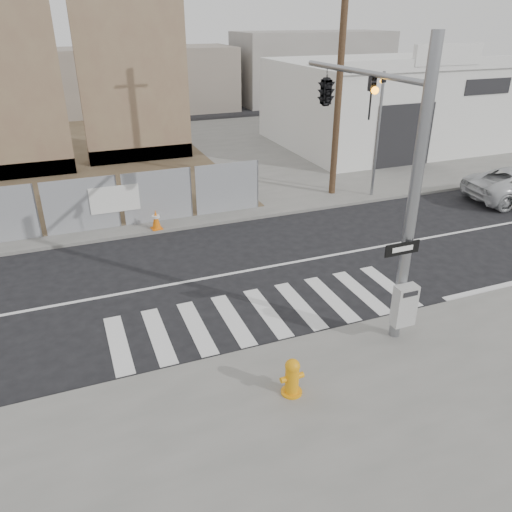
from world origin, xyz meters
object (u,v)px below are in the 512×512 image
object	(u,v)px
signal_pole	(352,126)
fire_hydrant	(292,377)
traffic_cone_d	(156,220)
auto_shop	(382,103)

from	to	relation	value
signal_pole	fire_hydrant	world-z (taller)	signal_pole
traffic_cone_d	fire_hydrant	bearing A→B (deg)	-85.04
fire_hydrant	traffic_cone_d	xyz separation A→B (m)	(-0.87, 10.01, -0.06)
fire_hydrant	traffic_cone_d	bearing A→B (deg)	90.37
auto_shop	traffic_cone_d	distance (m)	18.07
signal_pole	auto_shop	bearing A→B (deg)	52.54
auto_shop	fire_hydrant	bearing A→B (deg)	-128.29
signal_pole	fire_hydrant	size ratio (longest dim) A/B	8.16
traffic_cone_d	auto_shop	bearing A→B (deg)	29.15
fire_hydrant	traffic_cone_d	world-z (taller)	fire_hydrant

